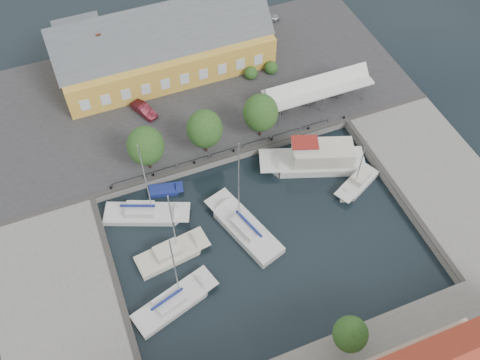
{
  "coord_description": "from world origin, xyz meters",
  "views": [
    {
      "loc": [
        -13.74,
        -28.56,
        50.01
      ],
      "look_at": [
        0.0,
        6.0,
        1.5
      ],
      "focal_mm": 40.0,
      "sensor_mm": 36.0,
      "label": 1
    }
  ],
  "objects_px": {
    "west_boat_a": "(145,214)",
    "west_boat_d": "(173,303)",
    "car_silver": "(267,18)",
    "trawler": "(317,159)",
    "warehouse": "(160,48)",
    "west_boat_b": "(171,254)",
    "east_boat_b": "(357,184)",
    "center_sailboat": "(245,229)",
    "launch_nw": "(165,191)",
    "car_red": "(144,110)",
    "tent_canopy": "(318,87)"
  },
  "relations": [
    {
      "from": "west_boat_a",
      "to": "west_boat_d",
      "type": "xyz_separation_m",
      "value": [
        -0.22,
        -11.38,
        -0.0
      ]
    },
    {
      "from": "car_silver",
      "to": "trawler",
      "type": "height_order",
      "value": "trawler"
    },
    {
      "from": "warehouse",
      "to": "west_boat_b",
      "type": "height_order",
      "value": "warehouse"
    },
    {
      "from": "warehouse",
      "to": "west_boat_a",
      "type": "xyz_separation_m",
      "value": [
        -8.75,
        -22.04,
        -4.16
      ]
    },
    {
      "from": "warehouse",
      "to": "east_boat_b",
      "type": "bearing_deg",
      "value": -60.26
    },
    {
      "from": "car_silver",
      "to": "west_boat_a",
      "type": "xyz_separation_m",
      "value": [
        -26.25,
        -26.31,
        -1.38
      ]
    },
    {
      "from": "center_sailboat",
      "to": "trawler",
      "type": "distance_m",
      "value": 12.7
    },
    {
      "from": "warehouse",
      "to": "launch_nw",
      "type": "distance_m",
      "value": 20.85
    },
    {
      "from": "car_silver",
      "to": "launch_nw",
      "type": "xyz_separation_m",
      "value": [
        -23.13,
        -23.86,
        -1.56
      ]
    },
    {
      "from": "car_red",
      "to": "west_boat_d",
      "type": "bearing_deg",
      "value": -124.19
    },
    {
      "from": "car_red",
      "to": "west_boat_b",
      "type": "height_order",
      "value": "west_boat_b"
    },
    {
      "from": "west_boat_b",
      "to": "launch_nw",
      "type": "xyz_separation_m",
      "value": [
        1.91,
        8.4,
        -0.17
      ]
    },
    {
      "from": "warehouse",
      "to": "car_silver",
      "type": "distance_m",
      "value": 18.22
    },
    {
      "from": "tent_canopy",
      "to": "car_silver",
      "type": "xyz_separation_m",
      "value": [
        0.9,
        18.12,
        -2.03
      ]
    },
    {
      "from": "tent_canopy",
      "to": "east_boat_b",
      "type": "bearing_deg",
      "value": -94.9
    },
    {
      "from": "center_sailboat",
      "to": "launch_nw",
      "type": "height_order",
      "value": "center_sailboat"
    },
    {
      "from": "car_silver",
      "to": "west_boat_b",
      "type": "bearing_deg",
      "value": 139.75
    },
    {
      "from": "west_boat_a",
      "to": "launch_nw",
      "type": "distance_m",
      "value": 3.97
    },
    {
      "from": "car_red",
      "to": "launch_nw",
      "type": "distance_m",
      "value": 12.23
    },
    {
      "from": "warehouse",
      "to": "west_boat_d",
      "type": "relative_size",
      "value": 2.37
    },
    {
      "from": "car_silver",
      "to": "west_boat_b",
      "type": "xyz_separation_m",
      "value": [
        -25.04,
        -32.27,
        -1.39
      ]
    },
    {
      "from": "car_red",
      "to": "west_boat_a",
      "type": "distance_m",
      "value": 15.17
    },
    {
      "from": "west_boat_d",
      "to": "launch_nw",
      "type": "bearing_deg",
      "value": 76.41
    },
    {
      "from": "west_boat_b",
      "to": "west_boat_d",
      "type": "xyz_separation_m",
      "value": [
        -1.43,
        -5.42,
        0.01
      ]
    },
    {
      "from": "east_boat_b",
      "to": "car_silver",
      "type": "bearing_deg",
      "value": 86.3
    },
    {
      "from": "car_silver",
      "to": "east_boat_b",
      "type": "bearing_deg",
      "value": 173.86
    },
    {
      "from": "car_red",
      "to": "warehouse",
      "type": "bearing_deg",
      "value": 33.57
    },
    {
      "from": "car_red",
      "to": "center_sailboat",
      "type": "bearing_deg",
      "value": -99.47
    },
    {
      "from": "west_boat_a",
      "to": "launch_nw",
      "type": "xyz_separation_m",
      "value": [
        3.12,
        2.45,
        -0.18
      ]
    },
    {
      "from": "center_sailboat",
      "to": "trawler",
      "type": "height_order",
      "value": "center_sailboat"
    },
    {
      "from": "west_boat_a",
      "to": "east_boat_b",
      "type": "bearing_deg",
      "value": -11.72
    },
    {
      "from": "west_boat_a",
      "to": "tent_canopy",
      "type": "bearing_deg",
      "value": 17.9
    },
    {
      "from": "warehouse",
      "to": "tent_canopy",
      "type": "distance_m",
      "value": 21.63
    },
    {
      "from": "west_boat_b",
      "to": "car_red",
      "type": "bearing_deg",
      "value": 81.94
    },
    {
      "from": "trawler",
      "to": "west_boat_d",
      "type": "distance_m",
      "value": 23.98
    },
    {
      "from": "west_boat_a",
      "to": "west_boat_d",
      "type": "distance_m",
      "value": 11.38
    },
    {
      "from": "west_boat_b",
      "to": "tent_canopy",
      "type": "bearing_deg",
      "value": 30.36
    },
    {
      "from": "car_red",
      "to": "center_sailboat",
      "type": "height_order",
      "value": "center_sailboat"
    },
    {
      "from": "trawler",
      "to": "west_boat_d",
      "type": "height_order",
      "value": "west_boat_d"
    },
    {
      "from": "tent_canopy",
      "to": "trawler",
      "type": "height_order",
      "value": "trawler"
    },
    {
      "from": "warehouse",
      "to": "east_boat_b",
      "type": "xyz_separation_m",
      "value": [
        15.47,
        -27.07,
        -4.17
      ]
    },
    {
      "from": "center_sailboat",
      "to": "car_red",
      "type": "bearing_deg",
      "value": 105.23
    },
    {
      "from": "tent_canopy",
      "to": "center_sailboat",
      "type": "distance_m",
      "value": 21.37
    },
    {
      "from": "east_boat_b",
      "to": "west_boat_b",
      "type": "height_order",
      "value": "west_boat_b"
    },
    {
      "from": "west_boat_b",
      "to": "warehouse",
      "type": "bearing_deg",
      "value": 74.92
    },
    {
      "from": "car_silver",
      "to": "launch_nw",
      "type": "bearing_deg",
      "value": 133.45
    },
    {
      "from": "east_boat_b",
      "to": "west_boat_d",
      "type": "height_order",
      "value": "west_boat_d"
    },
    {
      "from": "car_silver",
      "to": "center_sailboat",
      "type": "bearing_deg",
      "value": 150.42
    },
    {
      "from": "warehouse",
      "to": "center_sailboat",
      "type": "relative_size",
      "value": 2.02
    },
    {
      "from": "tent_canopy",
      "to": "car_red",
      "type": "bearing_deg",
      "value": 163.36
    }
  ]
}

